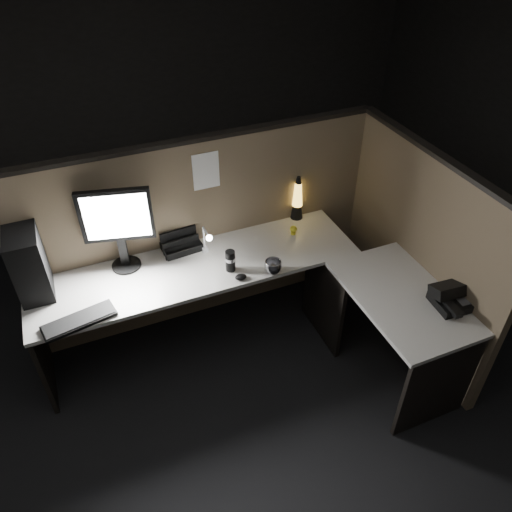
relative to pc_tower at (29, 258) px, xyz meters
name	(u,v)px	position (x,y,z in m)	size (l,w,h in m)	color
floor	(250,390)	(1.18, -0.82, -0.96)	(6.00, 6.00, 0.00)	black
room_shell	(248,194)	(1.18, -0.82, 0.66)	(6.00, 6.00, 6.00)	silver
partition_back	(203,234)	(1.18, 0.11, -0.21)	(2.66, 0.06, 1.50)	brown
partition_right	(417,254)	(2.51, -0.72, -0.21)	(0.06, 1.66, 1.50)	brown
desk	(260,301)	(1.36, -0.56, -0.38)	(2.60, 1.60, 0.73)	#ACA9A2
pc_tower	(29,258)	(0.00, 0.00, 0.00)	(0.20, 0.44, 0.46)	black
monitor	(117,222)	(0.58, -0.01, 0.13)	(0.47, 0.20, 0.60)	black
keyboard	(79,321)	(0.21, -0.45, -0.22)	(0.44, 0.15, 0.02)	black
mouse	(241,277)	(1.27, -0.46, -0.22)	(0.08, 0.06, 0.03)	black
clip_lamp	(207,241)	(1.14, -0.14, -0.10)	(0.04, 0.18, 0.23)	white
organizer	(179,241)	(0.99, 0.05, -0.18)	(0.29, 0.26, 0.21)	black
lava_lamp	(297,201)	(1.95, 0.06, -0.08)	(0.10, 0.10, 0.36)	black
travel_mug	(230,261)	(1.24, -0.34, -0.15)	(0.07, 0.07, 0.16)	black
steel_mug	(273,267)	(1.50, -0.48, -0.18)	(0.12, 0.12, 0.10)	#B8B9C0
figurine	(293,229)	(1.82, -0.13, -0.19)	(0.05, 0.05, 0.05)	yellow
pinned_paper	(206,171)	(1.23, 0.08, 0.32)	(0.19, 0.00, 0.27)	white
desk_phone	(452,296)	(2.42, -1.19, -0.17)	(0.27, 0.28, 0.15)	black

